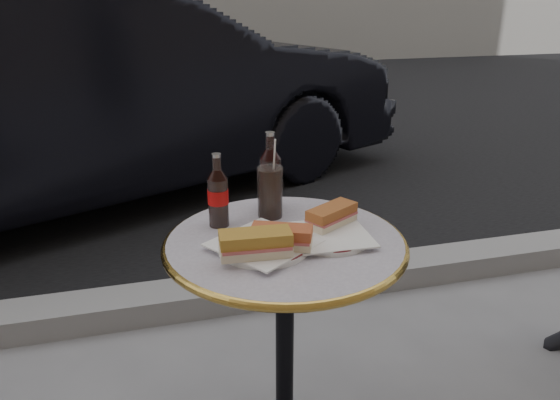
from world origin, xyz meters
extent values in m
cube|color=black|center=(0.00, 5.00, 0.00)|extent=(40.00, 8.00, 0.00)
cube|color=gray|center=(0.00, 0.90, 0.05)|extent=(40.00, 0.20, 0.12)
cylinder|color=white|center=(-0.06, -0.04, 0.74)|extent=(0.30, 0.30, 0.01)
cylinder|color=silver|center=(0.11, -0.03, 0.74)|extent=(0.24, 0.24, 0.01)
cube|color=#AF7E2C|center=(-0.10, -0.10, 0.77)|extent=(0.17, 0.09, 0.06)
cube|color=#B4522D|center=(-0.03, -0.07, 0.77)|extent=(0.16, 0.12, 0.05)
cube|color=#A25829|center=(0.13, 0.03, 0.77)|extent=(0.16, 0.13, 0.05)
cylinder|color=black|center=(0.00, 0.15, 0.80)|extent=(0.09, 0.09, 0.14)
imported|color=black|center=(-0.57, 2.52, 0.70)|extent=(3.05, 4.47, 1.39)
camera|label=1|loc=(-0.34, -1.21, 1.33)|focal=35.00mm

